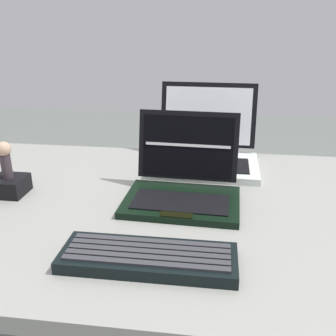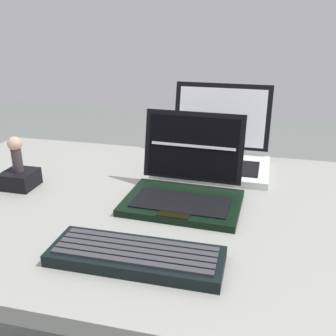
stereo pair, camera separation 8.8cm
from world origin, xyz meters
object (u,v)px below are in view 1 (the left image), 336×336
Objects in this scene: laptop_front at (183,185)px; figurine_stand at (10,186)px; laptop_rear at (205,150)px; external_keyboard at (148,258)px; figurine at (5,157)px.

laptop_front is 0.45m from figurine_stand.
laptop_rear is at bearing 80.68° from laptop_front.
laptop_front is 0.87× the size of external_keyboard.
laptop_rear reaches higher than figurine_stand.
figurine_stand is 0.08m from figurine.
figurine_stand is at bearing -177.39° from laptop_front.
figurine_stand is (-0.41, 0.25, 0.01)m from external_keyboard.
laptop_front is at bearing 2.61° from figurine_stand.
laptop_front reaches higher than external_keyboard.
external_keyboard is at bearing -98.70° from laptop_rear.
laptop_rear is 0.57m from figurine.
laptop_rear reaches higher than figurine.
laptop_rear reaches higher than laptop_front.
figurine is (-0.41, 0.25, 0.09)m from external_keyboard.
figurine_stand is (-0.44, -0.02, -0.02)m from laptop_front.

